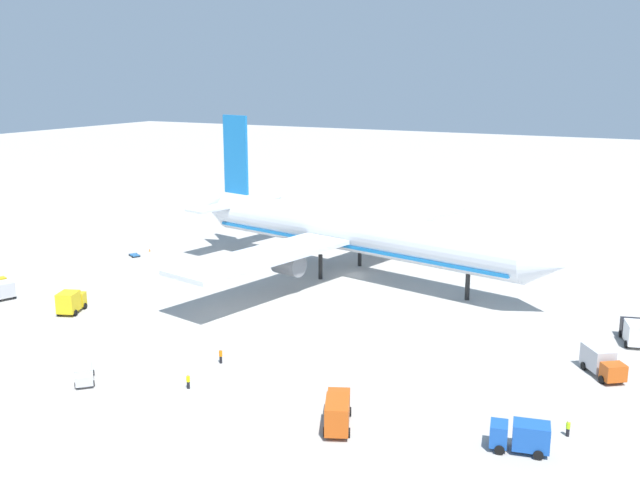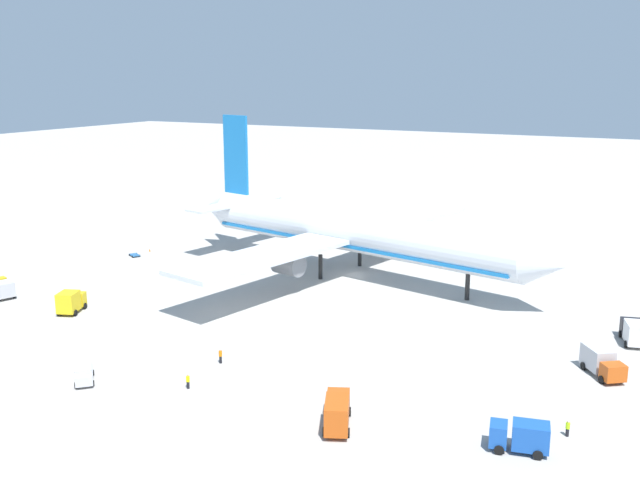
% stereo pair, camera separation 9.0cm
% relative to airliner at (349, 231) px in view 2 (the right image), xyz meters
% --- Properties ---
extents(ground_plane, '(600.00, 600.00, 0.00)m').
position_rel_airliner_xyz_m(ground_plane, '(1.20, -0.25, -7.46)').
color(ground_plane, '#ADA8A0').
extents(airliner, '(72.69, 69.87, 25.75)m').
position_rel_airliner_xyz_m(airliner, '(0.00, 0.00, 0.00)').
color(airliner, silver).
rests_on(airliner, ground).
extents(service_truck_0, '(4.01, 5.40, 3.23)m').
position_rel_airliner_xyz_m(service_truck_0, '(-26.49, -36.70, -5.76)').
color(service_truck_0, yellow).
rests_on(service_truck_0, ground).
extents(service_truck_1, '(4.75, 7.07, 3.19)m').
position_rel_airliner_xyz_m(service_truck_1, '(22.23, -49.84, -5.76)').
color(service_truck_1, '#BF4C14').
rests_on(service_truck_1, ground).
extents(service_truck_2, '(3.87, 6.16, 3.01)m').
position_rel_airliner_xyz_m(service_truck_2, '(45.74, -12.73, -5.83)').
color(service_truck_2, black).
rests_on(service_truck_2, ground).
extents(service_truck_3, '(5.34, 3.94, 2.69)m').
position_rel_airliner_xyz_m(service_truck_3, '(-41.28, -36.27, -5.96)').
color(service_truck_3, yellow).
rests_on(service_truck_3, ground).
extents(service_truck_4, '(5.56, 3.30, 2.83)m').
position_rel_airliner_xyz_m(service_truck_4, '(38.91, -46.34, -5.91)').
color(service_truck_4, '#194CA5').
rests_on(service_truck_4, ground).
extents(service_truck_5, '(5.54, 6.31, 2.97)m').
position_rel_airliner_xyz_m(service_truck_5, '(43.26, -24.93, -5.87)').
color(service_truck_5, '#BF4C14').
rests_on(service_truck_5, ground).
extents(service_van, '(4.51, 4.52, 1.97)m').
position_rel_airliner_xyz_m(service_van, '(-7.23, -53.32, -6.42)').
color(service_van, silver).
rests_on(service_van, ground).
extents(baggage_cart_0, '(2.88, 2.37, 0.40)m').
position_rel_airliner_xyz_m(baggage_cart_0, '(-40.71, -7.48, -7.19)').
color(baggage_cart_0, '#26598C').
rests_on(baggage_cart_0, ground).
extents(baggage_cart_1, '(3.18, 2.47, 1.22)m').
position_rel_airliner_xyz_m(baggage_cart_1, '(-19.18, 47.47, -6.78)').
color(baggage_cart_1, '#26598C').
rests_on(baggage_cart_1, ground).
extents(ground_worker_0, '(0.45, 0.45, 1.60)m').
position_rel_airliner_xyz_m(ground_worker_0, '(42.24, -41.46, -6.65)').
color(ground_worker_0, black).
rests_on(ground_worker_0, ground).
extents(ground_worker_2, '(0.45, 0.45, 1.63)m').
position_rel_airliner_xyz_m(ground_worker_2, '(4.03, -49.42, -6.63)').
color(ground_worker_2, black).
rests_on(ground_worker_2, ground).
extents(ground_worker_3, '(0.56, 0.56, 1.78)m').
position_rel_airliner_xyz_m(ground_worker_3, '(3.09, -42.02, -6.55)').
color(ground_worker_3, black).
rests_on(ground_worker_3, ground).
extents(traffic_cone_0, '(0.36, 0.36, 0.55)m').
position_rel_airliner_xyz_m(traffic_cone_0, '(-40.73, -3.23, -7.18)').
color(traffic_cone_0, orange).
rests_on(traffic_cone_0, ground).
extents(traffic_cone_1, '(0.36, 0.36, 0.55)m').
position_rel_airliner_xyz_m(traffic_cone_1, '(-23.63, 40.82, -7.18)').
color(traffic_cone_1, orange).
rests_on(traffic_cone_1, ground).
extents(traffic_cone_2, '(0.36, 0.36, 0.55)m').
position_rel_airliner_xyz_m(traffic_cone_2, '(-37.83, 23.95, -7.18)').
color(traffic_cone_2, orange).
rests_on(traffic_cone_2, ground).
extents(traffic_cone_3, '(0.36, 0.36, 0.55)m').
position_rel_airliner_xyz_m(traffic_cone_3, '(9.01, 43.53, -7.18)').
color(traffic_cone_3, orange).
rests_on(traffic_cone_3, ground).
extents(traffic_cone_4, '(0.36, 0.36, 0.55)m').
position_rel_airliner_xyz_m(traffic_cone_4, '(-17.61, 37.53, -7.18)').
color(traffic_cone_4, orange).
rests_on(traffic_cone_4, ground).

